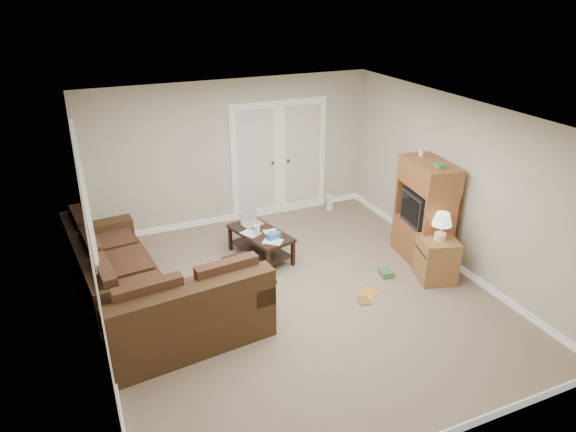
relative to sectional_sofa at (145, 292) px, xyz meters
name	(u,v)px	position (x,y,z in m)	size (l,w,h in m)	color
floor	(298,296)	(1.96, -0.36, -0.36)	(5.50, 5.50, 0.00)	gray
ceiling	(300,116)	(1.96, -0.36, 2.14)	(5.00, 5.50, 0.02)	silver
wall_left	(91,250)	(-0.54, -0.36, 0.89)	(0.02, 5.50, 2.50)	beige
wall_right	(456,185)	(4.46, -0.36, 0.89)	(0.02, 5.50, 2.50)	beige
wall_back	(233,153)	(1.96, 2.39, 0.89)	(5.00, 0.02, 2.50)	beige
wall_front	(437,339)	(1.96, -3.11, 0.89)	(5.00, 0.02, 2.50)	beige
baseboards	(298,293)	(1.96, -0.36, -0.31)	(5.00, 5.50, 0.10)	silver
french_doors	(279,159)	(2.81, 2.36, 0.68)	(1.80, 0.05, 2.13)	silver
window_left	(85,193)	(-0.50, 0.64, 1.19)	(0.05, 1.92, 1.42)	silver
sectional_sofa	(145,292)	(0.00, 0.00, 0.00)	(2.30, 3.05, 0.91)	#412C19
coffee_table	(260,243)	(1.88, 0.89, -0.11)	(0.82, 1.20, 0.74)	black
tv_armoire	(425,211)	(4.16, -0.10, 0.43)	(0.67, 1.04, 1.68)	brown
side_cabinet	(437,256)	(3.96, -0.73, 0.02)	(0.62, 0.62, 1.05)	olive
space_heater	(329,202)	(3.70, 2.09, -0.21)	(0.12, 0.10, 0.30)	white
floor_magazine	(369,293)	(2.90, -0.67, -0.36)	(0.27, 0.21, 0.01)	gold
floor_greenbox	(386,273)	(3.37, -0.36, -0.31)	(0.17, 0.22, 0.09)	#397D3E
floor_book	(358,301)	(2.65, -0.79, -0.35)	(0.15, 0.21, 0.02)	brown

